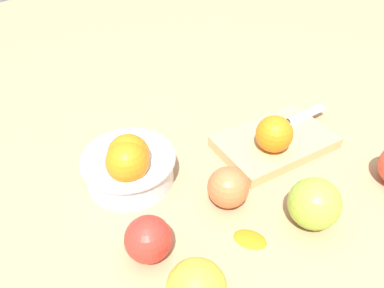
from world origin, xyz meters
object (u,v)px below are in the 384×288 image
bowl (129,164)px  cutting_board (276,143)px  orange_on_board (274,134)px  knife (292,121)px  apple_mid_left (148,239)px  apple_front_right (314,204)px  apple_front_center (228,187)px

bowl → cutting_board: size_ratio=0.74×
bowl → orange_on_board: 0.27m
knife → apple_mid_left: 0.40m
bowl → apple_mid_left: (-0.07, -0.14, -0.01)m
orange_on_board → apple_front_right: bearing=-120.3°
knife → apple_front_center: 0.24m
apple_mid_left → apple_front_center: (0.16, -0.01, -0.00)m
cutting_board → apple_front_right: (-0.11, -0.15, 0.03)m
apple_front_right → apple_mid_left: apple_front_right is taller
cutting_board → orange_on_board: size_ratio=3.25×
apple_front_right → apple_mid_left: (-0.22, 0.13, -0.01)m
apple_mid_left → apple_front_center: size_ratio=1.01×
knife → bowl: bearing=160.9°
cutting_board → apple_front_center: size_ratio=3.24×
bowl → apple_front_right: bearing=-60.9°
bowl → knife: size_ratio=1.06×
bowl → apple_mid_left: bowl is taller
bowl → cutting_board: (0.26, -0.12, -0.03)m
apple_front_right → apple_mid_left: bearing=149.4°
bowl → knife: 0.35m
cutting_board → apple_front_right: size_ratio=2.71×
cutting_board → apple_front_center: 0.18m
apple_front_right → apple_front_center: apple_front_right is taller
bowl → apple_front_center: bearing=-60.2°
cutting_board → apple_front_right: apple_front_right is taller
cutting_board → knife: knife is taller
bowl → orange_on_board: size_ratio=2.39×
apple_front_right → apple_mid_left: size_ratio=1.18×
bowl → apple_front_right: 0.31m
cutting_board → apple_front_center: bearing=-170.7°
cutting_board → apple_mid_left: (-0.33, -0.02, 0.02)m
bowl → knife: (0.33, -0.11, -0.02)m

